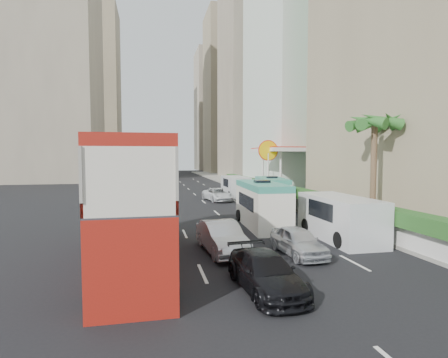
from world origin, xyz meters
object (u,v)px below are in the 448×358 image
object	(u,v)px
car_silver_lane_a	(222,253)
palm_tree	(373,174)
double_decker_bus	(138,202)
van_asset	(218,201)
car_silver_lane_b	(298,255)
car_black	(265,290)
minibus_near	(262,205)
panel_van_far	(235,186)
shell_station	(287,171)
minibus_far	(272,194)
panel_van_near	(339,218)

from	to	relation	value
car_silver_lane_a	palm_tree	size ratio (longest dim) A/B	0.68
double_decker_bus	van_asset	size ratio (longest dim) A/B	2.42
car_silver_lane_b	palm_tree	world-z (taller)	palm_tree
car_black	minibus_near	bearing A→B (deg)	68.90
car_silver_lane_a	double_decker_bus	bearing A→B (deg)	-174.19
panel_van_far	shell_station	distance (m)	6.41
car_silver_lane_b	minibus_far	size ratio (longest dim) A/B	0.62
car_silver_lane_b	minibus_far	xyz separation A→B (m)	(3.49, 13.31, 1.33)
car_silver_lane_b	minibus_near	world-z (taller)	minibus_near
double_decker_bus	car_silver_lane_b	distance (m)	7.44
minibus_near	panel_van_near	world-z (taller)	minibus_near
car_black	minibus_far	bearing A→B (deg)	66.06
car_silver_lane_b	panel_van_far	bearing A→B (deg)	80.42
car_silver_lane_b	palm_tree	size ratio (longest dim) A/B	0.58
panel_van_near	van_asset	bearing A→B (deg)	101.35
minibus_near	van_asset	bearing A→B (deg)	94.11
minibus_far	panel_van_near	distance (m)	10.83
car_silver_lane_b	minibus_near	xyz separation A→B (m)	(0.43, 6.54, 1.40)
panel_van_near	car_silver_lane_b	bearing A→B (deg)	-144.03
double_decker_bus	panel_van_far	xyz separation A→B (m)	(9.80, 22.96, -1.42)
car_silver_lane_a	van_asset	xyz separation A→B (m)	(3.43, 18.75, 0.00)
car_silver_lane_b	palm_tree	distance (m)	8.79
panel_van_near	panel_van_far	bearing A→B (deg)	92.31
double_decker_bus	van_asset	xyz separation A→B (m)	(7.13, 19.46, -2.53)
palm_tree	van_asset	bearing A→B (deg)	113.34
panel_van_far	car_black	bearing A→B (deg)	-101.39
car_black	panel_van_near	xyz separation A→B (m)	(6.26, 6.15, 1.14)
car_black	palm_tree	distance (m)	12.99
minibus_far	shell_station	size ratio (longest dim) A/B	0.75
car_silver_lane_a	car_silver_lane_b	distance (m)	3.47
double_decker_bus	panel_van_near	bearing A→B (deg)	11.23
minibus_near	palm_tree	bearing A→B (deg)	-15.52
palm_tree	panel_van_near	bearing A→B (deg)	-150.05
palm_tree	double_decker_bus	bearing A→B (deg)	-163.84
car_silver_lane_a	palm_tree	distance (m)	11.15
panel_van_far	shell_station	bearing A→B (deg)	0.69
panel_van_near	car_silver_lane_a	bearing A→B (deg)	-168.07
car_silver_lane_a	minibus_far	world-z (taller)	minibus_far
van_asset	palm_tree	distance (m)	17.17
van_asset	minibus_near	size ratio (longest dim) A/B	0.72
car_silver_lane_b	shell_station	size ratio (longest dim) A/B	0.47
car_silver_lane_a	panel_van_far	xyz separation A→B (m)	(6.10, 22.25, 1.11)
palm_tree	minibus_far	bearing A→B (deg)	110.48
car_black	panel_van_far	xyz separation A→B (m)	(5.60, 27.03, 1.11)
car_black	van_asset	world-z (taller)	van_asset
palm_tree	car_silver_lane_a	bearing A→B (deg)	-161.95
car_silver_lane_b	car_black	world-z (taller)	car_silver_lane_b
car_silver_lane_b	minibus_near	bearing A→B (deg)	83.57
car_black	minibus_far	xyz separation A→B (m)	(6.27, 16.98, 1.33)
minibus_far	palm_tree	size ratio (longest dim) A/B	0.94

